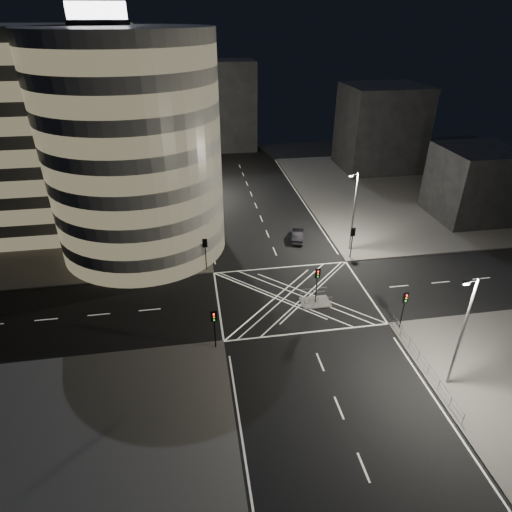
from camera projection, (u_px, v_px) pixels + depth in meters
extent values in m
plane|color=black|center=(293.00, 296.00, 45.59)|extent=(120.00, 120.00, 0.00)
cube|color=#575552|center=(65.00, 212.00, 64.68)|extent=(42.00, 42.00, 0.15)
cube|color=#575552|center=(422.00, 190.00, 72.72)|extent=(42.00, 42.00, 0.15)
cube|color=slate|center=(315.00, 302.00, 44.54)|extent=(3.00, 2.00, 0.15)
cylinder|color=gray|center=(134.00, 149.00, 49.10)|extent=(20.00, 20.00, 25.00)
cube|color=gray|center=(62.00, 132.00, 56.28)|extent=(20.00, 18.00, 25.00)
cube|color=white|center=(96.00, 12.00, 43.74)|extent=(6.00, 0.40, 2.00)
cube|color=black|center=(98.00, 22.00, 44.19)|extent=(6.40, 0.50, 0.50)
cube|color=gray|center=(113.00, 115.00, 73.01)|extent=(24.00, 16.00, 22.00)
cube|color=black|center=(380.00, 128.00, 79.69)|extent=(14.00, 12.00, 15.00)
cube|color=black|center=(473.00, 183.00, 60.91)|extent=(10.00, 10.00, 10.00)
cube|color=black|center=(212.00, 107.00, 90.29)|extent=(18.00, 8.00, 18.00)
cylinder|color=black|center=(191.00, 251.00, 51.07)|extent=(0.32, 0.32, 2.82)
ellipsoid|color=black|center=(189.00, 230.00, 49.71)|extent=(4.87, 4.87, 5.60)
cylinder|color=black|center=(189.00, 227.00, 56.08)|extent=(0.32, 0.32, 3.39)
ellipsoid|color=black|center=(187.00, 206.00, 54.61)|extent=(4.63, 4.63, 5.32)
cylinder|color=black|center=(188.00, 208.00, 61.13)|extent=(0.32, 0.32, 3.75)
ellipsoid|color=black|center=(186.00, 189.00, 59.70)|extent=(3.65, 3.65, 4.19)
cylinder|color=black|center=(187.00, 192.00, 66.23)|extent=(0.32, 0.32, 3.94)
ellipsoid|color=black|center=(185.00, 172.00, 64.66)|extent=(4.29, 4.29, 4.94)
cylinder|color=black|center=(186.00, 181.00, 71.51)|extent=(0.32, 0.32, 3.39)
ellipsoid|color=black|center=(185.00, 165.00, 70.15)|extent=(3.82, 3.82, 4.39)
cylinder|color=black|center=(206.00, 258.00, 49.38)|extent=(0.12, 0.12, 3.00)
cube|color=black|center=(205.00, 243.00, 48.41)|extent=(0.28, 0.22, 0.90)
cube|color=black|center=(205.00, 243.00, 48.41)|extent=(0.55, 0.04, 1.10)
cylinder|color=black|center=(215.00, 334.00, 37.72)|extent=(0.12, 0.12, 3.00)
cube|color=black|center=(214.00, 316.00, 36.75)|extent=(0.28, 0.22, 0.90)
cube|color=black|center=(214.00, 316.00, 36.75)|extent=(0.55, 0.04, 1.10)
cylinder|color=black|center=(351.00, 247.00, 51.82)|extent=(0.12, 0.12, 3.00)
cube|color=black|center=(353.00, 232.00, 50.85)|extent=(0.28, 0.22, 0.90)
cube|color=black|center=(353.00, 232.00, 50.85)|extent=(0.55, 0.04, 1.10)
cylinder|color=black|center=(402.00, 314.00, 40.16)|extent=(0.12, 0.12, 3.00)
cube|color=black|center=(406.00, 297.00, 39.19)|extent=(0.28, 0.22, 0.90)
cube|color=black|center=(406.00, 297.00, 39.19)|extent=(0.55, 0.04, 1.10)
cylinder|color=black|center=(316.00, 290.00, 43.76)|extent=(0.12, 0.12, 3.00)
cube|color=black|center=(318.00, 273.00, 42.79)|extent=(0.28, 0.22, 0.90)
cube|color=black|center=(318.00, 273.00, 42.79)|extent=(0.55, 0.04, 1.10)
cylinder|color=slate|center=(196.00, 213.00, 52.00)|extent=(0.20, 0.20, 10.00)
cylinder|color=slate|center=(197.00, 174.00, 49.66)|extent=(0.90, 0.10, 0.10)
cube|color=slate|center=(201.00, 175.00, 49.77)|extent=(0.50, 0.25, 0.18)
cube|color=white|center=(201.00, 176.00, 49.83)|extent=(0.42, 0.20, 0.05)
cylinder|color=slate|center=(191.00, 167.00, 67.43)|extent=(0.20, 0.20, 10.00)
cylinder|color=slate|center=(192.00, 136.00, 65.09)|extent=(0.90, 0.10, 0.10)
cube|color=slate|center=(195.00, 136.00, 65.20)|extent=(0.50, 0.25, 0.18)
cube|color=white|center=(195.00, 137.00, 65.26)|extent=(0.42, 0.20, 0.05)
cylinder|color=slate|center=(354.00, 212.00, 52.07)|extent=(0.20, 0.20, 10.00)
cylinder|color=slate|center=(355.00, 174.00, 49.60)|extent=(0.90, 0.10, 0.10)
cube|color=slate|center=(351.00, 175.00, 49.59)|extent=(0.50, 0.25, 0.18)
cube|color=white|center=(351.00, 176.00, 49.64)|extent=(0.42, 0.20, 0.05)
cylinder|color=slate|center=(462.00, 334.00, 32.35)|extent=(0.20, 0.20, 10.00)
cylinder|color=slate|center=(472.00, 281.00, 29.88)|extent=(0.90, 0.10, 0.10)
cube|color=slate|center=(466.00, 283.00, 29.87)|extent=(0.50, 0.25, 0.18)
cube|color=white|center=(466.00, 284.00, 29.92)|extent=(0.42, 0.20, 0.05)
cube|color=slate|center=(423.00, 363.00, 35.97)|extent=(0.06, 11.70, 1.10)
cube|color=slate|center=(318.00, 302.00, 43.46)|extent=(2.80, 0.06, 1.10)
cube|color=slate|center=(313.00, 292.00, 45.00)|extent=(2.80, 0.06, 1.10)
imported|color=black|center=(298.00, 236.00, 56.47)|extent=(2.57, 4.47, 1.39)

